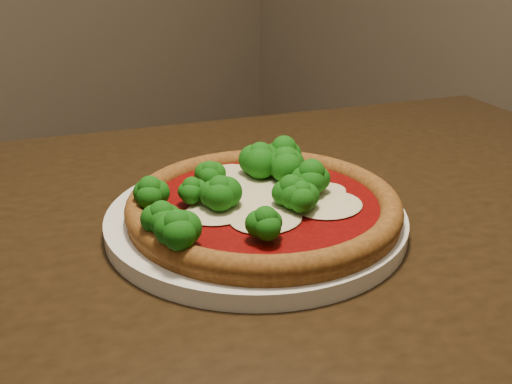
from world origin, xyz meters
TOP-DOWN VIEW (x-y plane):
  - dining_table at (0.20, -0.16)m, footprint 1.40×1.19m
  - plate at (0.21, -0.14)m, footprint 0.32×0.32m
  - pizza at (0.21, -0.15)m, footprint 0.29×0.29m

SIDE VIEW (x-z plane):
  - dining_table at x=0.20m, z-range 0.28..1.03m
  - plate at x=0.21m, z-range 0.75..0.77m
  - pizza at x=0.21m, z-range 0.75..0.82m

